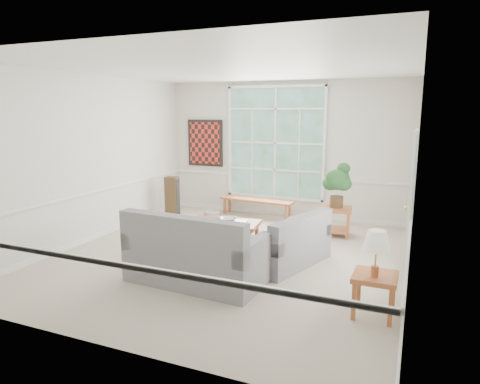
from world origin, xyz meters
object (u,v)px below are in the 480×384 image
(loveseat_right, at_px, (286,239))
(coffee_table, at_px, (224,234))
(end_table, at_px, (336,221))
(side_table, at_px, (374,295))
(loveseat_front, at_px, (197,246))

(loveseat_right, relative_size, coffee_table, 1.24)
(coffee_table, height_order, end_table, end_table)
(loveseat_right, distance_m, side_table, 1.94)
(loveseat_front, relative_size, side_table, 3.72)
(loveseat_right, xyz_separation_m, coffee_table, (-1.25, 0.42, -0.18))
(coffee_table, relative_size, side_table, 2.38)
(loveseat_right, height_order, coffee_table, loveseat_right)
(loveseat_front, distance_m, end_table, 3.30)
(loveseat_front, height_order, end_table, loveseat_front)
(coffee_table, distance_m, side_table, 3.18)
(loveseat_right, bearing_deg, loveseat_front, -111.82)
(loveseat_front, height_order, side_table, loveseat_front)
(loveseat_right, relative_size, end_table, 2.69)
(end_table, bearing_deg, loveseat_right, -103.95)
(side_table, bearing_deg, loveseat_right, 138.69)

